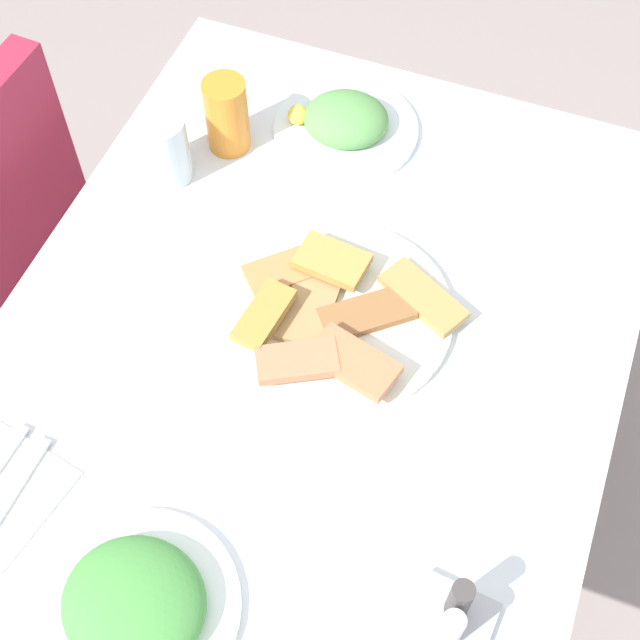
# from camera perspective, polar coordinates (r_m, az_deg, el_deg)

# --- Properties ---
(ground_plane) EXTENTS (6.00, 6.00, 0.00)m
(ground_plane) POSITION_cam_1_polar(r_m,az_deg,el_deg) (1.90, -0.56, -13.16)
(ground_plane) COLOR gray
(dining_table) EXTENTS (1.10, 0.83, 0.75)m
(dining_table) POSITION_cam_1_polar(r_m,az_deg,el_deg) (1.30, -0.80, -3.44)
(dining_table) COLOR white
(dining_table) RESTS_ON ground_plane
(pide_platter) EXTENTS (0.31, 0.32, 0.05)m
(pide_platter) POSITION_cam_1_polar(r_m,az_deg,el_deg) (1.23, 1.06, 0.49)
(pide_platter) COLOR white
(pide_platter) RESTS_ON dining_table
(salad_plate_greens) EXTENTS (0.23, 0.23, 0.06)m
(salad_plate_greens) POSITION_cam_1_polar(r_m,az_deg,el_deg) (1.45, 1.57, 12.26)
(salad_plate_greens) COLOR white
(salad_plate_greens) RESTS_ON dining_table
(salad_plate_rice) EXTENTS (0.24, 0.24, 0.06)m
(salad_plate_rice) POSITION_cam_1_polar(r_m,az_deg,el_deg) (1.08, -11.52, -17.08)
(salad_plate_rice) COLOR white
(salad_plate_rice) RESTS_ON dining_table
(soda_can) EXTENTS (0.07, 0.07, 0.12)m
(soda_can) POSITION_cam_1_polar(r_m,az_deg,el_deg) (1.41, -5.87, 12.65)
(soda_can) COLOR orange
(soda_can) RESTS_ON dining_table
(drinking_glass) EXTENTS (0.08, 0.08, 0.11)m
(drinking_glass) POSITION_cam_1_polar(r_m,az_deg,el_deg) (1.38, -9.77, 10.56)
(drinking_glass) COLOR silver
(drinking_glass) RESTS_ON dining_table
(fork) EXTENTS (0.16, 0.02, 0.00)m
(fork) POSITION_cam_1_polar(r_m,az_deg,el_deg) (1.18, -18.90, -10.38)
(fork) COLOR silver
(fork) RESTS_ON paper_napkin
(condiment_caddy) EXTENTS (0.10, 0.10, 0.09)m
(condiment_caddy) POSITION_cam_1_polar(r_m,az_deg,el_deg) (1.06, 8.33, -18.04)
(condiment_caddy) COLOR #B2B2B7
(condiment_caddy) RESTS_ON dining_table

